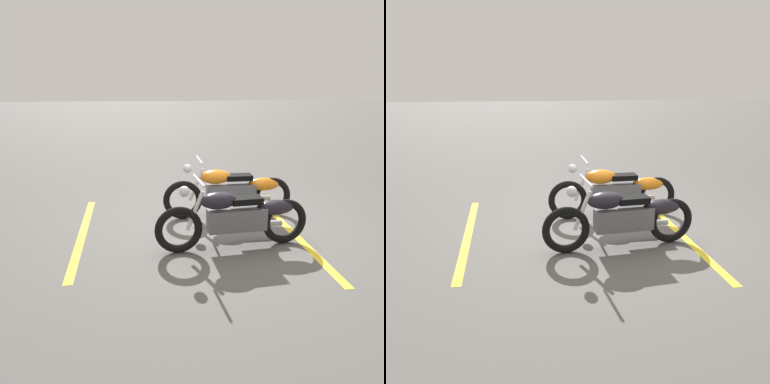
{
  "view_description": "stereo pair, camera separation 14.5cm",
  "coord_description": "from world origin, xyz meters",
  "views": [
    {
      "loc": [
        1.03,
        5.89,
        2.41
      ],
      "look_at": [
        0.59,
        0.0,
        0.65
      ],
      "focal_mm": 37.64,
      "sensor_mm": 36.0,
      "label": 1
    },
    {
      "loc": [
        1.17,
        5.87,
        2.41
      ],
      "look_at": [
        0.59,
        0.0,
        0.65
      ],
      "focal_mm": 37.64,
      "sensor_mm": 36.0,
      "label": 2
    }
  ],
  "objects": [
    {
      "name": "motorcycle_bright_foreground",
      "position": [
        -0.14,
        -0.65,
        0.46
      ],
      "size": [
        2.23,
        0.62,
        1.04
      ],
      "rotation": [
        0.0,
        0.0,
        0.06
      ],
      "color": "black",
      "rests_on": "ground"
    },
    {
      "name": "parking_stripe_near",
      "position": [
        -0.99,
        0.3,
        0.0
      ],
      "size": [
        0.35,
        3.2,
        0.01
      ],
      "primitive_type": "cube",
      "rotation": [
        0.0,
        0.0,
        1.64
      ],
      "color": "yellow",
      "rests_on": "ground"
    },
    {
      "name": "motorcycle_dark_foreground",
      "position": [
        -0.0,
        0.63,
        0.46
      ],
      "size": [
        2.22,
        0.67,
        1.04
      ],
      "rotation": [
        0.0,
        0.0,
        0.14
      ],
      "color": "black",
      "rests_on": "ground"
    },
    {
      "name": "ground_plane",
      "position": [
        0.0,
        0.0,
        0.0
      ],
      "size": [
        60.0,
        60.0,
        0.0
      ],
      "primitive_type": "plane",
      "color": "#514F4C"
    },
    {
      "name": "parking_stripe_mid",
      "position": [
        2.29,
        -0.03,
        0.0
      ],
      "size": [
        0.35,
        3.2,
        0.01
      ],
      "primitive_type": "cube",
      "rotation": [
        0.0,
        0.0,
        1.64
      ],
      "color": "yellow",
      "rests_on": "ground"
    }
  ]
}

